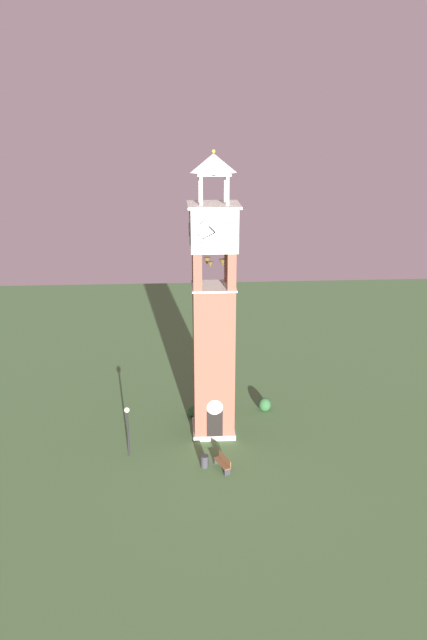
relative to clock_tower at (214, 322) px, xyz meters
The scene contains 7 objects.
ground 8.27m from the clock_tower, 94.13° to the left, with size 80.00×80.00×0.00m, color #476B3D.
clock_tower is the anchor object (origin of this frame).
park_bench 9.26m from the clock_tower, 86.68° to the right, with size 1.03×1.65×0.95m.
lamp_post 8.72m from the clock_tower, 152.88° to the right, with size 0.36×0.36×3.56m.
trash_bin 9.18m from the clock_tower, 100.58° to the right, with size 0.52×0.52×0.80m, color #2D2D33.
shrub_near_entry 9.20m from the clock_tower, 34.58° to the left, with size 0.93×0.93×1.07m, color #28562D.
shrub_left_of_tower 8.33m from the clock_tower, 116.15° to the left, with size 1.25×1.25×0.75m, color #28562D.
Camera 1 is at (-2.47, -38.88, 21.71)m, focal length 34.39 mm.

